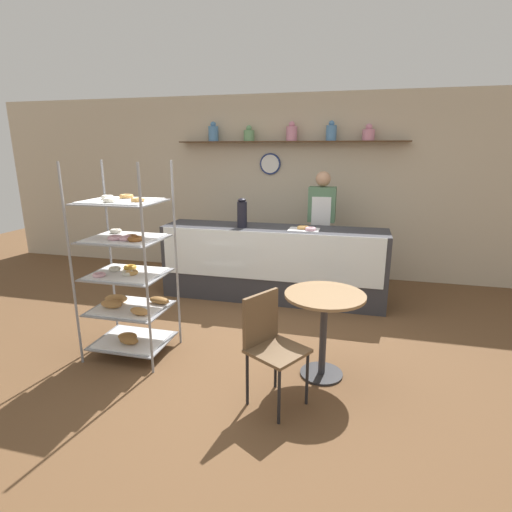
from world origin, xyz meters
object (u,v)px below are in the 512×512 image
at_px(cafe_table, 324,315).
at_px(donut_tray_counter, 305,229).
at_px(person_worker, 321,226).
at_px(pastry_rack, 127,276).
at_px(coffee_carafe, 242,213).
at_px(cafe_chair, 269,338).

xyz_separation_m(cafe_table, donut_tray_counter, (-0.38, 1.65, 0.41)).
distance_m(person_worker, donut_tray_counter, 0.65).
height_order(person_worker, cafe_table, person_worker).
relative_size(cafe_table, donut_tray_counter, 2.03).
relative_size(pastry_rack, person_worker, 1.12).
bearing_deg(pastry_rack, donut_tray_counter, 49.95).
distance_m(pastry_rack, donut_tray_counter, 2.23).
xyz_separation_m(person_worker, coffee_carafe, (-0.95, -0.63, 0.23)).
xyz_separation_m(pastry_rack, person_worker, (1.57, 2.33, 0.11)).
bearing_deg(donut_tray_counter, cafe_chair, -89.64).
bearing_deg(coffee_carafe, pastry_rack, -110.04).
relative_size(pastry_rack, donut_tray_counter, 4.89).
bearing_deg(cafe_table, person_worker, 96.09).
distance_m(pastry_rack, person_worker, 2.81).
distance_m(person_worker, coffee_carafe, 1.16).
distance_m(cafe_chair, donut_tray_counter, 2.16).
height_order(person_worker, donut_tray_counter, person_worker).
bearing_deg(person_worker, donut_tray_counter, -102.54).
distance_m(cafe_table, donut_tray_counter, 1.74).
bearing_deg(person_worker, cafe_table, -83.91).
height_order(cafe_table, coffee_carafe, coffee_carafe).
xyz_separation_m(pastry_rack, coffee_carafe, (0.62, 1.70, 0.35)).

